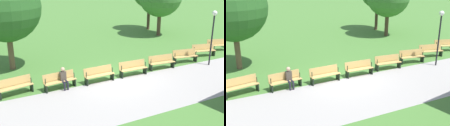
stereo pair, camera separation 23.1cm
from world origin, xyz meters
TOP-DOWN VIEW (x-y plane):
  - ground_plane at (0.00, 0.00)m, footprint 120.00×120.00m
  - path_paving at (0.00, 2.25)m, footprint 34.62×4.58m
  - bench_0 at (-10.04, -1.64)m, footprint 1.82×0.99m
  - bench_1 at (-7.86, -1.02)m, footprint 1.83×0.88m
  - bench_2 at (-5.64, -0.56)m, footprint 1.82×0.77m
  - bench_3 at (-3.39, -0.24)m, footprint 1.80×0.65m
  - bench_4 at (-1.13, -0.09)m, footprint 1.78×0.53m
  - bench_5 at (1.13, -0.09)m, footprint 1.78×0.53m
  - bench_6 at (3.39, -0.24)m, footprint 1.80×0.65m
  - bench_7 at (5.64, -0.56)m, footprint 1.82×0.77m
  - person_seated at (3.20, -0.12)m, footprint 0.36×0.54m
  - tree_0 at (5.13, -4.70)m, footprint 4.25×4.25m
  - lamp_post at (-6.73, 0.64)m, footprint 0.32×0.32m

SIDE VIEW (x-z plane):
  - ground_plane at x=0.00m, z-range 0.00..0.00m
  - path_paving at x=0.00m, z-range 0.00..0.01m
  - bench_0 at x=-10.04m, z-range 0.03..0.92m
  - bench_1 at x=-7.86m, z-range 0.03..0.92m
  - bench_2 at x=-5.64m, z-range 0.03..0.92m
  - bench_3 at x=-3.39m, z-range 0.03..0.92m
  - bench_4 at x=-1.13m, z-range 0.03..0.92m
  - bench_5 at x=1.13m, z-range 0.03..0.92m
  - bench_6 at x=3.39m, z-range 0.03..0.92m
  - bench_7 at x=5.64m, z-range 0.03..0.92m
  - person_seated at x=3.20m, z-range 0.04..1.24m
  - lamp_post at x=-6.73m, z-range 0.75..4.39m
  - tree_0 at x=5.13m, z-range 0.91..6.99m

